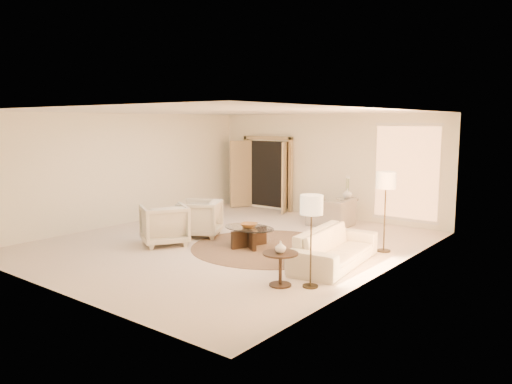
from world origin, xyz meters
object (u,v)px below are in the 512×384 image
Objects in this scene: sofa at (335,247)px; armchair_right at (164,223)px; floor_lamp_far at (311,209)px; bowl at (249,225)px; accent_chair at (330,207)px; end_table at (280,263)px; side_table at (347,209)px; floor_lamp_near at (386,184)px; end_vase at (280,247)px; side_vase at (348,194)px; coffee_table at (249,235)px; armchair_left at (200,216)px.

sofa is 2.39× the size of armchair_right.
bowl is (-2.35, 1.38, -0.79)m from floor_lamp_far.
floor_lamp_far reaches higher than accent_chair.
end_table is (1.71, -4.54, -0.10)m from accent_chair.
floor_lamp_near reaches higher than side_table.
floor_lamp_far is at bearing 113.38° from armchair_right.
accent_chair is 4.85m from end_vase.
side_vase is at bearing 17.71° from sofa.
end_table is 0.35× the size of floor_lamp_near.
coffee_table is 3.49m from side_vase.
floor_lamp_far reaches higher than armchair_right.
floor_lamp_far is (0.00, -2.78, -0.12)m from floor_lamp_near.
end_vase is at bearing -73.63° from side_vase.
accent_chair reaches higher than coffee_table.
end_vase is at bearing -39.84° from bowl.
sofa is 1.54× the size of coffee_table.
side_vase is at bearing 0.00° from side_table.
floor_lamp_near is (1.89, -2.02, 0.98)m from side_table.
end_table is at bearing -39.84° from bowl.
accent_chair is 0.55m from side_table.
armchair_right is at bearing 173.32° from floor_lamp_far.
end_table is 5.27m from side_vase.
bowl is at bearing 150.50° from armchair_right.
sofa is at bearing -1.71° from coffee_table.
sofa is at bearing -1.71° from bowl.
armchair_right is 3.58m from end_table.
floor_lamp_far is (3.87, -1.47, 0.79)m from armchair_left.
end_vase is (-0.41, -0.24, -0.62)m from floor_lamp_far.
floor_lamp_near is at bearing 141.36° from accent_chair.
armchair_right is 1.83m from coffee_table.
bowl is at bearing 140.16° from end_vase.
floor_lamp_near is at bearing 30.66° from bowl.
accent_chair is at bearing 116.25° from floor_lamp_far.
accent_chair reaches higher than sofa.
side_table is at bearing 106.37° from end_table.
side_vase is at bearing 119.48° from armchair_left.
end_table is at bearing 169.23° from sofa.
armchair_left is 1.52m from bowl.
bowl is at bearing 81.47° from sofa.
side_table reaches higher than bowl.
sofa is 3.44× the size of side_table.
side_table is at bearing 17.71° from sofa.
side_vase is (-1.48, 5.04, 0.41)m from end_table.
armchair_left is at bearing 80.78° from sofa.
armchair_right is 1.82m from bowl.
floor_lamp_far reaches higher than end_vase.
accent_chair reaches higher than side_table.
side_table is 2.49× the size of side_vase.
side_vase reaches higher than end_table.
sofa is 2.05m from bowl.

